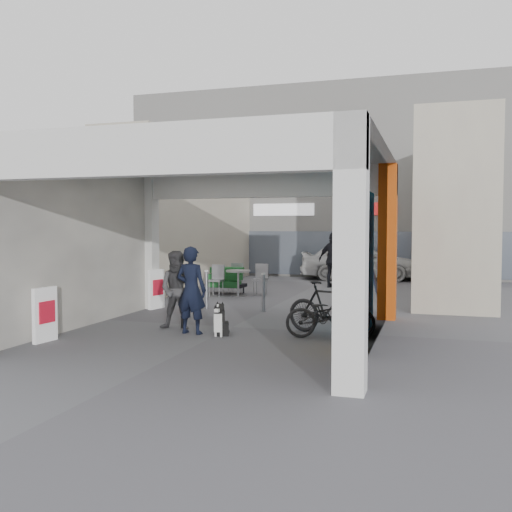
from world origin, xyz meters
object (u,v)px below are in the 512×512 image
(man_back_turned, at_px, (178,290))
(bicycle_rear, at_px, (328,308))
(bicycle_front, at_px, (330,315))
(man_with_dog, at_px, (191,290))
(white_van, at_px, (358,260))
(border_collie, at_px, (221,322))
(cafe_set, at_px, (238,284))
(man_elderly, at_px, (360,280))
(produce_stand, at_px, (225,283))
(man_crates, at_px, (334,260))

(man_back_turned, relative_size, bicycle_rear, 0.93)
(bicycle_front, distance_m, bicycle_rear, 0.37)
(man_with_dog, distance_m, white_van, 12.55)
(border_collie, height_order, white_van, white_van)
(bicycle_rear, height_order, white_van, white_van)
(cafe_set, distance_m, white_van, 6.84)
(border_collie, height_order, bicycle_front, bicycle_front)
(man_elderly, height_order, bicycle_rear, man_elderly)
(man_elderly, bearing_deg, bicycle_rear, -102.47)
(border_collie, bearing_deg, cafe_set, 84.31)
(man_elderly, distance_m, bicycle_rear, 2.38)
(produce_stand, height_order, man_crates, man_crates)
(border_collie, relative_size, bicycle_rear, 0.39)
(man_with_dog, xyz_separation_m, man_elderly, (2.90, 3.05, 0.01))
(border_collie, distance_m, white_van, 12.51)
(man_with_dog, height_order, man_elderly, man_elderly)
(man_back_turned, bearing_deg, bicycle_rear, -4.93)
(cafe_set, bearing_deg, man_back_turned, -82.76)
(produce_stand, height_order, white_van, white_van)
(cafe_set, distance_m, man_crates, 3.91)
(cafe_set, distance_m, border_collie, 6.52)
(man_back_turned, xyz_separation_m, bicycle_front, (3.14, -0.01, -0.36))
(cafe_set, xyz_separation_m, bicycle_rear, (3.78, -5.53, 0.18))
(bicycle_rear, bearing_deg, man_crates, 24.79)
(border_collie, relative_size, man_elderly, 0.39)
(man_crates, bearing_deg, border_collie, 103.01)
(man_crates, distance_m, bicycle_rear, 8.62)
(man_elderly, distance_m, man_crates, 6.38)
(produce_stand, relative_size, man_back_turned, 0.77)
(man_elderly, bearing_deg, cafe_set, 137.44)
(produce_stand, height_order, man_back_turned, man_back_turned)
(white_van, bearing_deg, bicycle_rear, 175.74)
(produce_stand, bearing_deg, man_crates, 37.00)
(cafe_set, bearing_deg, bicycle_front, -56.53)
(bicycle_front, bearing_deg, bicycle_rear, 4.49)
(cafe_set, height_order, man_elderly, man_elderly)
(bicycle_rear, bearing_deg, man_back_turned, 112.35)
(man_elderly, height_order, man_crates, man_crates)
(bicycle_front, bearing_deg, man_with_dog, 84.90)
(man_back_turned, height_order, man_crates, man_crates)
(man_with_dog, relative_size, man_crates, 0.90)
(produce_stand, xyz_separation_m, man_elderly, (4.59, -3.44, 0.54))
(man_with_dog, distance_m, man_crates, 9.30)
(man_elderly, xyz_separation_m, white_van, (-1.22, 9.39, -0.10))
(produce_stand, height_order, border_collie, produce_stand)
(bicycle_front, bearing_deg, man_crates, -3.68)
(man_crates, bearing_deg, man_back_turned, 95.97)
(man_back_turned, relative_size, bicycle_front, 0.96)
(border_collie, relative_size, white_van, 0.15)
(man_elderly, xyz_separation_m, man_crates, (-1.64, 6.17, 0.09))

